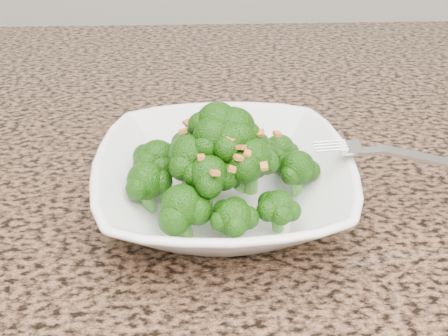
{
  "coord_description": "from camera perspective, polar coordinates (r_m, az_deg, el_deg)",
  "views": [
    {
      "loc": [
        0.05,
        -0.22,
        1.24
      ],
      "look_at": [
        0.06,
        0.24,
        0.95
      ],
      "focal_mm": 45.0,
      "sensor_mm": 36.0,
      "label": 1
    }
  ],
  "objects": [
    {
      "name": "granite_counter",
      "position": [
        0.63,
        -6.07,
        -1.98
      ],
      "size": [
        1.64,
        1.04,
        0.03
      ],
      "primitive_type": "cube",
      "color": "brown",
      "rests_on": "cabinet"
    },
    {
      "name": "garlic_topping",
      "position": [
        0.5,
        0.0,
        8.13
      ],
      "size": [
        0.13,
        0.13,
        0.01
      ],
      "primitive_type": null,
      "color": "orange",
      "rests_on": "broccoli_pile"
    },
    {
      "name": "fork",
      "position": [
        0.55,
        15.18,
        1.68
      ],
      "size": [
        0.2,
        0.05,
        0.01
      ],
      "primitive_type": null,
      "rotation": [
        0.0,
        0.0,
        -0.08
      ],
      "color": "silver",
      "rests_on": "bowl"
    },
    {
      "name": "broccoli_pile",
      "position": [
        0.52,
        0.0,
        4.32
      ],
      "size": [
        0.22,
        0.22,
        0.07
      ],
      "primitive_type": null,
      "color": "#184C08",
      "rests_on": "bowl"
    },
    {
      "name": "bowl",
      "position": [
        0.55,
        0.0,
        -1.68
      ],
      "size": [
        0.26,
        0.26,
        0.06
      ],
      "primitive_type": "imported",
      "rotation": [
        0.0,
        0.0,
        0.02
      ],
      "color": "white",
      "rests_on": "granite_counter"
    }
  ]
}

